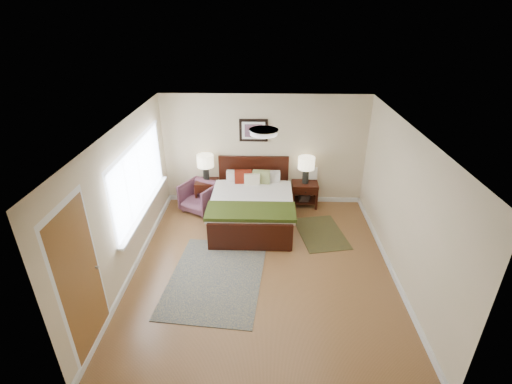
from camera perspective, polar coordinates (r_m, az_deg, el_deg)
floor at (r=6.69m, az=0.99°, el=-11.33°), size 5.00×5.00×0.00m
back_wall at (r=8.29m, az=1.29°, el=6.40°), size 4.50×0.04×2.50m
front_wall at (r=3.99m, az=0.63°, el=-19.29°), size 4.50×0.04×2.50m
left_wall at (r=6.43m, az=-19.42°, el=-1.50°), size 0.04×5.00×2.50m
right_wall at (r=6.40m, az=21.68°, el=-2.03°), size 0.04×5.00×2.50m
ceiling at (r=5.52m, az=1.20°, el=9.60°), size 4.50×5.00×0.02m
window at (r=6.94m, az=-17.28°, el=2.13°), size 0.11×2.72×1.32m
door at (r=5.18m, az=-25.34°, el=-12.40°), size 0.06×1.00×2.18m
ceil_fixture at (r=5.53m, az=1.19°, el=9.25°), size 0.44×0.44×0.08m
bed at (r=7.67m, az=-0.62°, el=-1.40°), size 1.70×2.06×1.11m
wall_art at (r=8.11m, az=-0.38°, el=9.46°), size 0.62×0.05×0.50m
nightstand_left at (r=8.47m, az=-7.58°, el=0.91°), size 0.50×0.45×0.60m
nightstand_right at (r=8.47m, az=7.48°, el=0.00°), size 0.58×0.43×0.57m
lamp_left at (r=8.26m, az=-7.78°, el=4.46°), size 0.37×0.37×0.61m
lamp_right at (r=8.21m, az=7.74°, el=4.14°), size 0.37×0.37×0.61m
armchair at (r=8.33m, az=-8.70°, el=-0.73°), size 0.95×0.96×0.65m
rug_persian at (r=6.47m, az=-6.17°, el=-12.97°), size 1.72×2.28×0.01m
rug_navy at (r=7.67m, az=9.95°, el=-6.24°), size 1.09×1.43×0.01m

